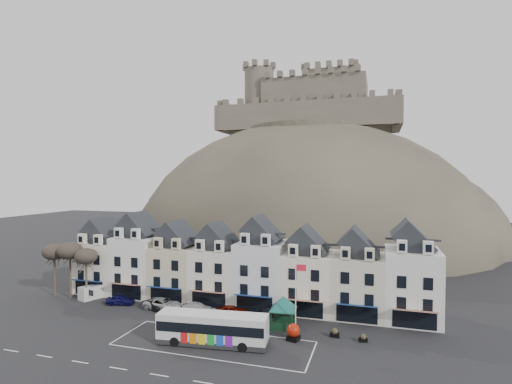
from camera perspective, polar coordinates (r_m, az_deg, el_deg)
ground at (r=47.75m, az=-9.06°, el=-20.83°), size 300.00×300.00×0.00m
coach_bay_markings at (r=48.03m, az=-6.06°, el=-20.68°), size 22.00×7.50×0.01m
townhouse_terrace at (r=60.18m, az=-2.10°, el=-10.69°), size 54.40×9.35×11.80m
castle_hill at (r=111.46m, az=7.57°, el=-7.54°), size 100.00×76.00×68.00m
castle at (r=118.94m, az=7.88°, el=12.47°), size 50.20×22.20×22.00m
tree_left_far at (r=70.62m, az=-26.86°, el=-7.69°), size 3.61×3.61×8.24m
tree_left_mid at (r=68.54m, az=-25.05°, el=-7.66°), size 3.78×3.78×8.64m
tree_left_near at (r=66.70m, az=-23.11°, el=-8.49°), size 3.43×3.43×7.84m
bus at (r=47.05m, az=-6.23°, el=-18.65°), size 12.57×4.22×3.48m
bus_shelter at (r=51.17m, az=3.90°, el=-15.56°), size 6.23×6.23×3.97m
red_buoy at (r=48.37m, az=5.35°, el=-19.27°), size 1.56×1.56×1.90m
flagpole at (r=48.29m, az=5.80°, el=-14.28°), size 1.25×0.26×8.73m
white_van at (r=68.21m, az=-22.10°, el=-13.03°), size 3.31×4.75×1.99m
planter_west at (r=50.03m, az=11.17°, el=-19.12°), size 1.08×0.75×1.07m
planter_east at (r=49.44m, az=15.06°, el=-19.50°), size 1.02×0.71×0.93m
car_navy at (r=63.61m, az=-18.78°, el=-14.38°), size 4.38×2.65×1.40m
car_black at (r=60.30m, az=-14.47°, el=-15.31°), size 4.06×2.84×1.27m
car_silver at (r=59.88m, az=-13.19°, el=-15.30°), size 5.51×2.76×1.53m
car_white at (r=57.96m, az=-8.37°, el=-15.99°), size 4.44×1.94×1.27m
car_maroon at (r=55.92m, az=-3.49°, el=-16.55°), size 4.59×2.87×1.46m
car_charcoal at (r=55.46m, az=3.20°, el=-16.76°), size 4.31×2.07×1.36m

